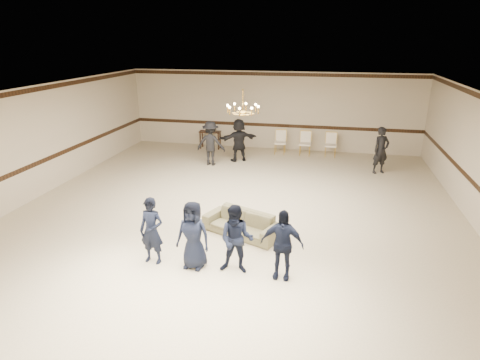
% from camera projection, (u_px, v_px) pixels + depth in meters
% --- Properties ---
extents(room, '(12.01, 14.01, 3.21)m').
position_uv_depth(room, '(235.00, 157.00, 10.30)').
color(room, beige).
rests_on(room, ground).
extents(chair_rail, '(12.00, 0.02, 0.14)m').
position_uv_depth(chair_rail, '(272.00, 125.00, 16.94)').
color(chair_rail, black).
rests_on(chair_rail, wall_back).
extents(crown_molding, '(12.00, 0.02, 0.14)m').
position_uv_depth(crown_molding, '(273.00, 74.00, 16.24)').
color(crown_molding, black).
rests_on(crown_molding, wall_back).
extents(chandelier, '(0.94, 0.94, 0.89)m').
position_uv_depth(chandelier, '(243.00, 101.00, 10.80)').
color(chandelier, gold).
rests_on(chandelier, ceiling).
extents(boy_a, '(0.55, 0.39, 1.44)m').
position_uv_depth(boy_a, '(152.00, 231.00, 8.34)').
color(boy_a, black).
rests_on(boy_a, floor).
extents(boy_b, '(0.74, 0.52, 1.44)m').
position_uv_depth(boy_b, '(193.00, 235.00, 8.17)').
color(boy_b, black).
rests_on(boy_b, floor).
extents(boy_c, '(0.71, 0.56, 1.44)m').
position_uv_depth(boy_c, '(237.00, 240.00, 7.99)').
color(boy_c, black).
rests_on(boy_c, floor).
extents(boy_d, '(0.85, 0.38, 1.44)m').
position_uv_depth(boy_d, '(282.00, 244.00, 7.81)').
color(boy_d, black).
rests_on(boy_d, floor).
extents(settee, '(2.03, 1.40, 0.55)m').
position_uv_depth(settee, '(242.00, 223.00, 9.69)').
color(settee, '#807B55').
rests_on(settee, floor).
extents(adult_left, '(1.06, 0.62, 1.63)m').
position_uv_depth(adult_left, '(211.00, 143.00, 14.81)').
color(adult_left, black).
rests_on(adult_left, floor).
extents(adult_mid, '(1.54, 1.18, 1.63)m').
position_uv_depth(adult_mid, '(239.00, 140.00, 15.28)').
color(adult_mid, black).
rests_on(adult_mid, floor).
extents(adult_right, '(0.71, 0.63, 1.63)m').
position_uv_depth(adult_right, '(381.00, 150.00, 13.89)').
color(adult_right, black).
rests_on(adult_right, floor).
extents(banquet_chair_left, '(0.50, 0.50, 0.94)m').
position_uv_depth(banquet_chair_left, '(280.00, 142.00, 16.33)').
color(banquet_chair_left, white).
rests_on(banquet_chair_left, floor).
extents(banquet_chair_mid, '(0.47, 0.47, 0.94)m').
position_uv_depth(banquet_chair_mid, '(305.00, 144.00, 16.13)').
color(banquet_chair_mid, white).
rests_on(banquet_chair_mid, floor).
extents(banquet_chair_right, '(0.46, 0.46, 0.94)m').
position_uv_depth(banquet_chair_right, '(331.00, 145.00, 15.93)').
color(banquet_chair_right, white).
rests_on(banquet_chair_right, floor).
extents(console_table, '(0.91, 0.42, 0.75)m').
position_uv_depth(console_table, '(210.00, 140.00, 17.14)').
color(console_table, black).
rests_on(console_table, floor).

